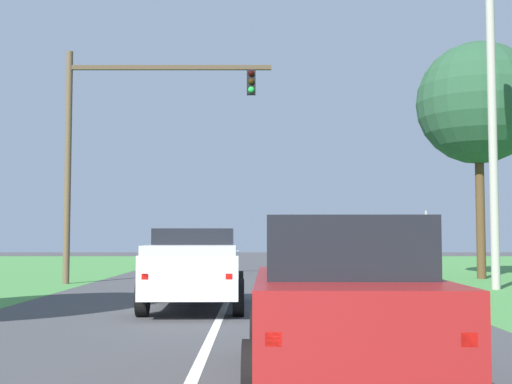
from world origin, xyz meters
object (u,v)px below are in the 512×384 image
at_px(red_suv_near, 340,296).
at_px(oak_tree_right, 476,104).
at_px(crossing_suv_far, 335,257).
at_px(traffic_light, 117,131).
at_px(utility_pole_right, 491,136).
at_px(pickup_truck_lead, 194,267).
at_px(keep_moving_sign, 425,241).

distance_m(red_suv_near, oak_tree_right, 22.28).
height_order(red_suv_near, crossing_suv_far, red_suv_near).
xyz_separation_m(traffic_light, crossing_suv_far, (8.10, 1.76, -4.65)).
xyz_separation_m(oak_tree_right, utility_pole_right, (-1.36, -5.61, -2.14)).
relative_size(red_suv_near, utility_pole_right, 0.47).
xyz_separation_m(pickup_truck_lead, crossing_suv_far, (4.53, 10.45, -0.08)).
bearing_deg(pickup_truck_lead, red_suv_near, -73.56).
xyz_separation_m(red_suv_near, keep_moving_sign, (3.97, 12.07, 0.57)).
relative_size(red_suv_near, traffic_light, 0.55).
height_order(pickup_truck_lead, utility_pole_right, utility_pole_right).
bearing_deg(crossing_suv_far, red_suv_near, -96.40).
bearing_deg(utility_pole_right, pickup_truck_lead, -146.72).
bearing_deg(red_suv_near, crossing_suv_far, 83.60).
height_order(red_suv_near, traffic_light, traffic_light).
distance_m(red_suv_near, pickup_truck_lead, 8.59).
xyz_separation_m(crossing_suv_far, utility_pole_right, (4.61, -4.45, 4.07)).
xyz_separation_m(red_suv_near, pickup_truck_lead, (-2.43, 8.24, -0.02)).
height_order(red_suv_near, pickup_truck_lead, red_suv_near).
height_order(red_suv_near, oak_tree_right, oak_tree_right).
bearing_deg(crossing_suv_far, traffic_light, -167.77).
xyz_separation_m(red_suv_near, traffic_light, (-6.01, 16.93, 4.55)).
relative_size(pickup_truck_lead, keep_moving_sign, 2.20).
relative_size(oak_tree_right, crossing_suv_far, 2.04).
bearing_deg(red_suv_near, oak_tree_right, 67.88).
relative_size(keep_moving_sign, utility_pole_right, 0.25).
bearing_deg(oak_tree_right, utility_pole_right, -103.64).
distance_m(red_suv_near, utility_pole_right, 16.23).
xyz_separation_m(pickup_truck_lead, keep_moving_sign, (6.40, 3.83, 0.59)).
bearing_deg(red_suv_near, pickup_truck_lead, 106.44).
bearing_deg(pickup_truck_lead, keep_moving_sign, 30.90).
bearing_deg(utility_pole_right, oak_tree_right, 76.36).
relative_size(traffic_light, utility_pole_right, 0.85).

